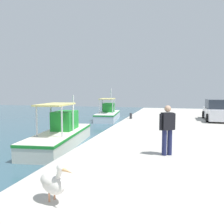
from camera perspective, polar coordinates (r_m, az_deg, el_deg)
The scene contains 7 objects.
quay_pier at distance 12.34m, azimuth 21.67°, elevation -7.03°, with size 36.00×10.00×0.80m, color #BCB7AD.
fishing_boat_second at distance 12.46m, azimuth -12.92°, elevation -5.64°, with size 6.42×2.57×2.72m.
fishing_boat_third at distance 23.38m, azimuth -0.99°, elevation -0.54°, with size 6.06×2.64×3.37m.
pelican at distance 4.66m, azimuth -14.91°, elevation -16.84°, with size 0.62×0.94×0.82m.
fisherman_standing at distance 7.70m, azimuth 13.98°, elevation -4.02°, with size 0.40×0.52×1.68m.
parked_car at distance 18.48m, azimuth 25.48°, elevation 0.28°, with size 4.15×1.97×1.57m.
mooring_bollard_second at distance 17.76m, azimuth 4.84°, elevation -1.01°, with size 0.21×0.21×0.44m, color #333338.
Camera 1 is at (-11.98, -3.47, 2.93)m, focal length 35.68 mm.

